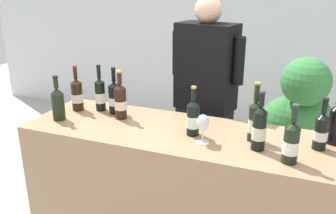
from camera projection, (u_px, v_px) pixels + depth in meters
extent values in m
cube|color=silver|center=(254.00, 21.00, 4.36)|extent=(8.00, 0.10, 2.80)
cube|color=#9E7A56|center=(184.00, 200.00, 2.38)|extent=(2.05, 0.64, 0.99)
cylinder|color=black|center=(77.00, 97.00, 2.56)|extent=(0.08, 0.08, 0.20)
cone|color=black|center=(76.00, 81.00, 2.52)|extent=(0.08, 0.08, 0.03)
cylinder|color=black|center=(75.00, 73.00, 2.50)|extent=(0.03, 0.03, 0.09)
cylinder|color=maroon|center=(75.00, 67.00, 2.49)|extent=(0.03, 0.03, 0.01)
cylinder|color=silver|center=(77.00, 98.00, 2.56)|extent=(0.08, 0.08, 0.06)
cylinder|color=black|center=(259.00, 131.00, 1.96)|extent=(0.08, 0.08, 0.22)
cone|color=black|center=(261.00, 109.00, 1.91)|extent=(0.08, 0.08, 0.03)
cylinder|color=black|center=(262.00, 100.00, 1.90)|extent=(0.03, 0.03, 0.07)
cylinder|color=#333338|center=(263.00, 92.00, 1.88)|extent=(0.03, 0.03, 0.01)
cylinder|color=silver|center=(259.00, 133.00, 1.96)|extent=(0.08, 0.08, 0.07)
cylinder|color=black|center=(58.00, 107.00, 2.39)|extent=(0.08, 0.08, 0.18)
cone|color=black|center=(57.00, 91.00, 2.35)|extent=(0.08, 0.08, 0.04)
cylinder|color=black|center=(56.00, 83.00, 2.33)|extent=(0.03, 0.03, 0.07)
cylinder|color=black|center=(55.00, 77.00, 2.32)|extent=(0.04, 0.04, 0.01)
cylinder|color=black|center=(100.00, 96.00, 2.56)|extent=(0.07, 0.07, 0.21)
cone|color=black|center=(99.00, 81.00, 2.52)|extent=(0.07, 0.07, 0.03)
cylinder|color=black|center=(99.00, 73.00, 2.50)|extent=(0.03, 0.03, 0.09)
cylinder|color=black|center=(98.00, 66.00, 2.48)|extent=(0.03, 0.03, 0.01)
cylinder|color=white|center=(100.00, 98.00, 2.56)|extent=(0.07, 0.07, 0.07)
cylinder|color=black|center=(254.00, 124.00, 2.07)|extent=(0.07, 0.07, 0.21)
cone|color=black|center=(256.00, 104.00, 2.03)|extent=(0.07, 0.07, 0.03)
cylinder|color=black|center=(257.00, 93.00, 2.00)|extent=(0.03, 0.03, 0.10)
cylinder|color=#B79333|center=(258.00, 83.00, 1.99)|extent=(0.03, 0.03, 0.01)
cylinder|color=silver|center=(254.00, 125.00, 2.07)|extent=(0.07, 0.07, 0.08)
cylinder|color=black|center=(121.00, 103.00, 2.40)|extent=(0.08, 0.08, 0.21)
cone|color=black|center=(120.00, 86.00, 2.36)|extent=(0.08, 0.08, 0.03)
cylinder|color=black|center=(119.00, 78.00, 2.35)|extent=(0.03, 0.03, 0.08)
cylinder|color=#B79333|center=(119.00, 72.00, 2.33)|extent=(0.04, 0.04, 0.01)
cylinder|color=silver|center=(121.00, 105.00, 2.41)|extent=(0.08, 0.08, 0.06)
cylinder|color=black|center=(335.00, 127.00, 2.03)|extent=(0.07, 0.07, 0.20)
cylinder|color=black|center=(115.00, 100.00, 2.50)|extent=(0.08, 0.08, 0.20)
cone|color=black|center=(114.00, 84.00, 2.46)|extent=(0.08, 0.08, 0.03)
cylinder|color=black|center=(113.00, 76.00, 2.44)|extent=(0.03, 0.03, 0.09)
cylinder|color=black|center=(113.00, 68.00, 2.43)|extent=(0.03, 0.03, 0.01)
cylinder|color=silver|center=(115.00, 101.00, 2.50)|extent=(0.08, 0.08, 0.06)
cylinder|color=black|center=(291.00, 145.00, 1.82)|extent=(0.08, 0.08, 0.19)
cone|color=black|center=(293.00, 125.00, 1.78)|extent=(0.08, 0.08, 0.03)
cylinder|color=black|center=(295.00, 114.00, 1.76)|extent=(0.03, 0.03, 0.08)
cylinder|color=#333338|center=(296.00, 106.00, 1.74)|extent=(0.03, 0.03, 0.01)
cylinder|color=white|center=(290.00, 147.00, 1.82)|extent=(0.08, 0.08, 0.07)
cylinder|color=black|center=(321.00, 134.00, 1.97)|extent=(0.07, 0.07, 0.18)
cone|color=black|center=(323.00, 116.00, 1.93)|extent=(0.07, 0.07, 0.03)
cylinder|color=black|center=(325.00, 107.00, 1.91)|extent=(0.03, 0.03, 0.07)
cylinder|color=black|center=(326.00, 99.00, 1.90)|extent=(0.03, 0.03, 0.01)
cylinder|color=silver|center=(320.00, 135.00, 1.97)|extent=(0.08, 0.08, 0.05)
cylinder|color=black|center=(193.00, 120.00, 2.15)|extent=(0.08, 0.08, 0.19)
cone|color=black|center=(193.00, 103.00, 2.11)|extent=(0.08, 0.08, 0.03)
cylinder|color=black|center=(194.00, 94.00, 2.09)|extent=(0.03, 0.03, 0.07)
cylinder|color=#B79333|center=(194.00, 87.00, 2.08)|extent=(0.03, 0.03, 0.01)
cylinder|color=white|center=(193.00, 122.00, 2.15)|extent=(0.08, 0.08, 0.07)
cylinder|color=silver|center=(202.00, 142.00, 2.07)|extent=(0.08, 0.08, 0.00)
cylinder|color=silver|center=(203.00, 136.00, 2.06)|extent=(0.01, 0.01, 0.08)
ellipsoid|color=silver|center=(203.00, 123.00, 2.03)|extent=(0.07, 0.07, 0.10)
ellipsoid|color=maroon|center=(203.00, 126.00, 2.03)|extent=(0.05, 0.05, 0.03)
cube|color=black|center=(203.00, 162.00, 2.93)|extent=(0.43, 0.32, 0.94)
cube|color=black|center=(206.00, 67.00, 2.66)|extent=(0.47, 0.33, 0.65)
sphere|color=#D8AD8C|center=(208.00, 10.00, 2.52)|extent=(0.20, 0.20, 0.20)
cylinder|color=black|center=(239.00, 61.00, 2.50)|extent=(0.08, 0.08, 0.34)
cylinder|color=black|center=(177.00, 53.00, 2.77)|extent=(0.08, 0.08, 0.34)
cylinder|color=brown|center=(289.00, 169.00, 3.52)|extent=(0.34, 0.34, 0.23)
sphere|color=#387F3D|center=(298.00, 118.00, 3.32)|extent=(0.40, 0.40, 0.40)
sphere|color=#387F3D|center=(305.00, 129.00, 3.40)|extent=(0.31, 0.31, 0.31)
sphere|color=#387F3D|center=(286.00, 121.00, 3.41)|extent=(0.48, 0.48, 0.48)
sphere|color=#387F3D|center=(305.00, 115.00, 3.35)|extent=(0.47, 0.47, 0.47)
sphere|color=#387F3D|center=(306.00, 81.00, 3.12)|extent=(0.43, 0.43, 0.43)
cylinder|color=#4C3823|center=(294.00, 131.00, 3.38)|extent=(0.05, 0.05, 0.60)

